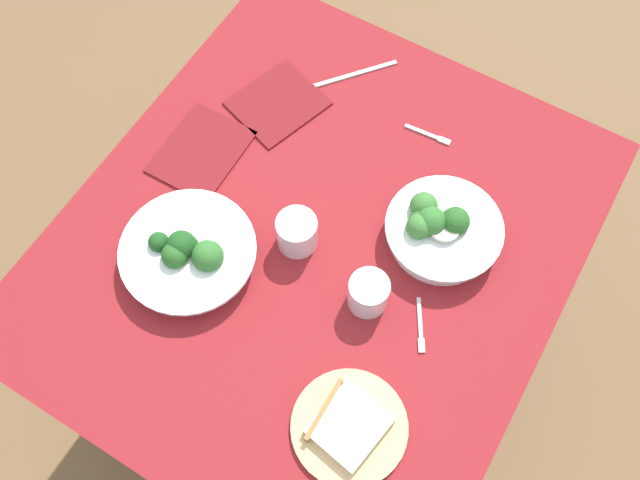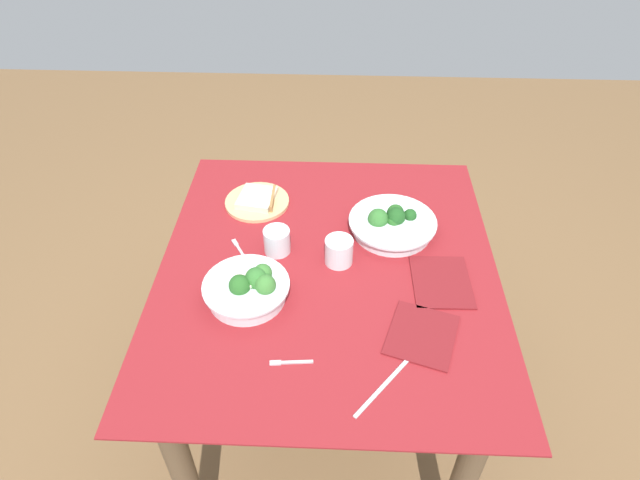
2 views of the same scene
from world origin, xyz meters
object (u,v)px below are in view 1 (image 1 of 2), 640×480
(fork_by_far_bowl, at_px, (430,135))
(water_glass_center, at_px, (297,232))
(water_glass_side, at_px, (368,293))
(napkin_folded_upper, at_px, (278,103))
(bread_side_plate, at_px, (349,426))
(napkin_folded_lower, at_px, (201,152))
(broccoli_bowl_near, at_px, (189,253))
(broccoli_bowl_far, at_px, (440,229))
(fork_by_near_bowl, at_px, (420,328))
(table_knife_left, at_px, (353,75))

(fork_by_far_bowl, bearing_deg, water_glass_center, -112.17)
(water_glass_side, distance_m, napkin_folded_upper, 0.51)
(bread_side_plate, height_order, napkin_folded_lower, bread_side_plate)
(bread_side_plate, xyz_separation_m, napkin_folded_lower, (-0.35, -0.57, -0.01))
(bread_side_plate, bearing_deg, broccoli_bowl_near, -106.14)
(water_glass_side, bearing_deg, fork_by_far_bowl, -170.29)
(broccoli_bowl_far, xyz_separation_m, napkin_folded_lower, (0.08, -0.54, -0.03))
(water_glass_side, bearing_deg, fork_by_near_bowl, 91.30)
(water_glass_center, distance_m, fork_by_near_bowl, 0.31)
(water_glass_side, distance_m, napkin_folded_lower, 0.50)
(broccoli_bowl_near, distance_m, water_glass_center, 0.22)
(table_knife_left, bearing_deg, water_glass_center, 53.95)
(water_glass_center, height_order, table_knife_left, water_glass_center)
(broccoli_bowl_far, xyz_separation_m, fork_by_near_bowl, (0.19, 0.06, -0.04))
(fork_by_far_bowl, bearing_deg, napkin_folded_upper, -168.19)
(water_glass_center, relative_size, fork_by_far_bowl, 0.77)
(broccoli_bowl_far, distance_m, fork_by_far_bowl, 0.25)
(broccoli_bowl_near, distance_m, napkin_folded_lower, 0.26)
(napkin_folded_upper, bearing_deg, fork_by_far_bowl, 106.57)
(broccoli_bowl_far, bearing_deg, water_glass_side, -16.03)
(water_glass_center, height_order, fork_by_far_bowl, water_glass_center)
(water_glass_center, relative_size, fork_by_near_bowl, 0.82)
(broccoli_bowl_near, distance_m, water_glass_side, 0.37)
(bread_side_plate, height_order, fork_by_near_bowl, bread_side_plate)
(napkin_folded_upper, distance_m, napkin_folded_lower, 0.21)
(bread_side_plate, bearing_deg, water_glass_side, -158.73)
(water_glass_center, distance_m, table_knife_left, 0.45)
(bread_side_plate, bearing_deg, broccoli_bowl_far, -175.37)
(napkin_folded_upper, bearing_deg, table_knife_left, 146.08)
(bread_side_plate, relative_size, fork_by_far_bowl, 1.99)
(broccoli_bowl_far, relative_size, napkin_folded_upper, 1.27)
(broccoli_bowl_near, xyz_separation_m, water_glass_side, (-0.11, 0.35, 0.01))
(bread_side_plate, bearing_deg, table_knife_left, -150.96)
(water_glass_side, xyz_separation_m, napkin_folded_lower, (-0.12, -0.48, -0.04))
(broccoli_bowl_near, height_order, napkin_folded_upper, broccoli_bowl_near)
(broccoli_bowl_far, bearing_deg, napkin_folded_lower, -81.58)
(bread_side_plate, distance_m, table_knife_left, 0.80)
(fork_by_near_bowl, bearing_deg, fork_by_far_bowl, 173.97)
(broccoli_bowl_far, height_order, broccoli_bowl_near, broccoli_bowl_far)
(water_glass_center, xyz_separation_m, fork_by_near_bowl, (0.04, 0.30, -0.04))
(fork_by_near_bowl, bearing_deg, broccoli_bowl_near, -107.57)
(table_knife_left, relative_size, napkin_folded_lower, 1.06)
(table_knife_left, bearing_deg, water_glass_side, 71.75)
(fork_by_near_bowl, bearing_deg, broccoli_bowl_far, 166.75)
(water_glass_center, xyz_separation_m, table_knife_left, (-0.43, -0.11, -0.04))
(water_glass_center, height_order, water_glass_side, water_glass_center)
(broccoli_bowl_near, relative_size, table_knife_left, 1.25)
(fork_by_near_bowl, bearing_deg, bread_side_plate, -36.82)
(fork_by_near_bowl, relative_size, napkin_folded_upper, 0.54)
(water_glass_side, height_order, fork_by_near_bowl, water_glass_side)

